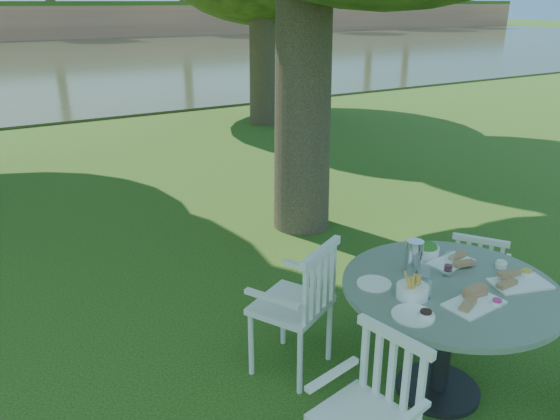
{
  "coord_description": "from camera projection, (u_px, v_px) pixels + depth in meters",
  "views": [
    {
      "loc": [
        -2.21,
        -3.53,
        2.51
      ],
      "look_at": [
        0.0,
        0.2,
        0.85
      ],
      "focal_mm": 35.0,
      "sensor_mm": 36.0,
      "label": 1
    }
  ],
  "objects": [
    {
      "name": "chair_sw",
      "position": [
        377.0,
        403.0,
        2.86
      ],
      "size": [
        0.52,
        0.55,
        0.93
      ],
      "rotation": [
        0.0,
        0.0,
        -1.37
      ],
      "color": "silver",
      "rests_on": "ground"
    },
    {
      "name": "chair_ne",
      "position": [
        477.0,
        272.0,
        4.35
      ],
      "size": [
        0.56,
        0.56,
        0.83
      ],
      "rotation": [
        0.0,
        0.0,
        -4.11
      ],
      "color": "silver",
      "rests_on": "ground"
    },
    {
      "name": "river",
      "position": [
        8.0,
        64.0,
        23.26
      ],
      "size": [
        100.0,
        28.0,
        0.12
      ],
      "primitive_type": "cube",
      "color": "#2F341E",
      "rests_on": "ground"
    },
    {
      "name": "chair_nw",
      "position": [
        304.0,
        300.0,
        3.76
      ],
      "size": [
        0.67,
        0.66,
        1.0
      ],
      "rotation": [
        0.0,
        0.0,
        -2.65
      ],
      "color": "silver",
      "rests_on": "ground"
    },
    {
      "name": "ground",
      "position": [
        292.0,
        307.0,
        4.78
      ],
      "size": [
        140.0,
        140.0,
        0.0
      ],
      "primitive_type": "plane",
      "color": "#1A3A0C",
      "rests_on": "ground"
    },
    {
      "name": "tableware",
      "position": [
        434.0,
        274.0,
        3.49
      ],
      "size": [
        1.17,
        0.87,
        0.23
      ],
      "color": "white",
      "rests_on": "table"
    },
    {
      "name": "table",
      "position": [
        448.0,
        307.0,
        3.52
      ],
      "size": [
        1.37,
        1.37,
        0.83
      ],
      "color": "black",
      "rests_on": "ground"
    }
  ]
}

